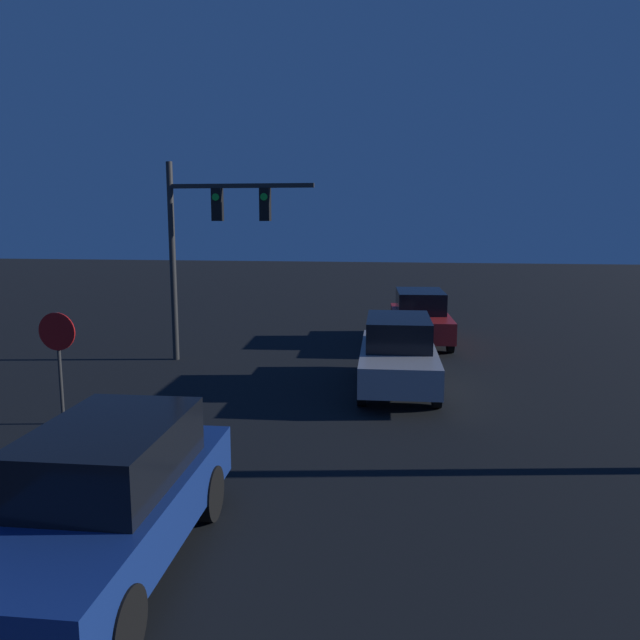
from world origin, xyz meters
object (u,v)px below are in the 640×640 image
(car_near, at_px, (107,498))
(stop_sign, at_px, (58,346))
(car_far, at_px, (420,316))
(traffic_signal_mast, at_px, (208,230))
(car_mid, at_px, (398,353))

(car_near, xyz_separation_m, stop_sign, (-3.40, 4.83, 0.70))
(car_far, xyz_separation_m, traffic_signal_mast, (-6.02, -3.48, 2.87))
(car_far, bearing_deg, car_mid, 80.09)
(car_mid, xyz_separation_m, traffic_signal_mast, (-5.40, 2.30, 2.87))
(car_near, bearing_deg, car_mid, -112.25)
(car_mid, relative_size, stop_sign, 2.04)
(car_near, xyz_separation_m, traffic_signal_mast, (-2.22, 10.74, 2.87))
(car_mid, bearing_deg, car_near, 67.14)
(car_near, xyz_separation_m, car_mid, (3.18, 8.44, 0.00))
(car_near, distance_m, car_mid, 9.02)
(car_far, distance_m, traffic_signal_mast, 7.52)
(traffic_signal_mast, bearing_deg, car_mid, -23.08)
(car_near, distance_m, stop_sign, 5.94)
(traffic_signal_mast, bearing_deg, car_near, -78.34)
(car_near, bearing_deg, traffic_signal_mast, -79.93)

